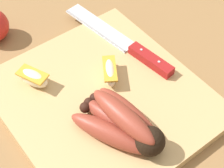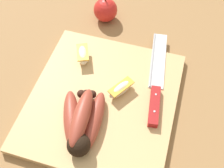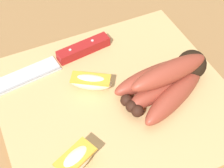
% 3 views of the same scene
% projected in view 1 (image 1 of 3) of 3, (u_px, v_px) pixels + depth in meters
% --- Properties ---
extents(ground_plane, '(6.00, 6.00, 0.00)m').
position_uv_depth(ground_plane, '(108.00, 95.00, 0.70)').
color(ground_plane, olive).
extents(cutting_board, '(0.37, 0.34, 0.02)m').
position_uv_depth(cutting_board, '(103.00, 99.00, 0.68)').
color(cutting_board, tan).
rests_on(cutting_board, ground_plane).
extents(banana_bunch, '(0.16, 0.12, 0.06)m').
position_uv_depth(banana_bunch, '(123.00, 124.00, 0.61)').
color(banana_bunch, black).
rests_on(banana_bunch, cutting_board).
extents(chefs_knife, '(0.28, 0.06, 0.02)m').
position_uv_depth(chefs_knife, '(131.00, 47.00, 0.74)').
color(chefs_knife, silver).
rests_on(chefs_knife, cutting_board).
extents(apple_wedge_near, '(0.07, 0.06, 0.03)m').
position_uv_depth(apple_wedge_near, '(110.00, 72.00, 0.69)').
color(apple_wedge_near, '#F4E5C1').
rests_on(apple_wedge_near, cutting_board).
extents(apple_wedge_middle, '(0.07, 0.05, 0.03)m').
position_uv_depth(apple_wedge_middle, '(33.00, 78.00, 0.68)').
color(apple_wedge_middle, '#F4E5C1').
rests_on(apple_wedge_middle, cutting_board).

